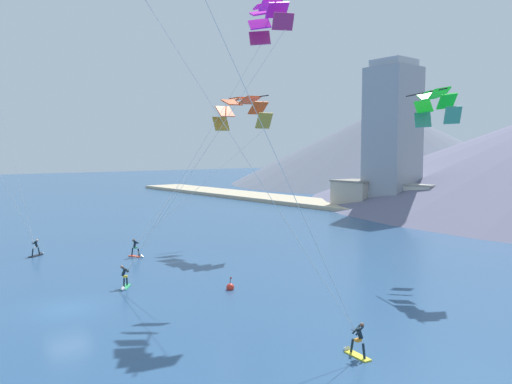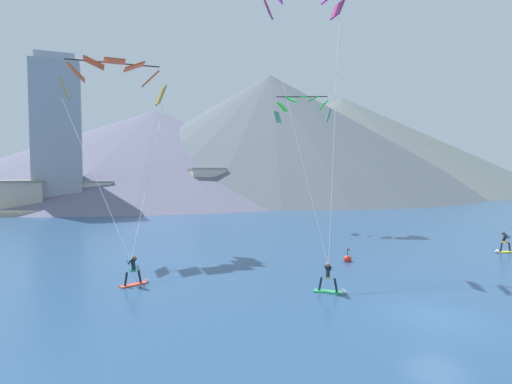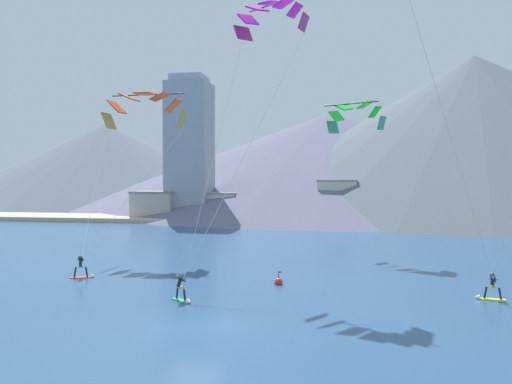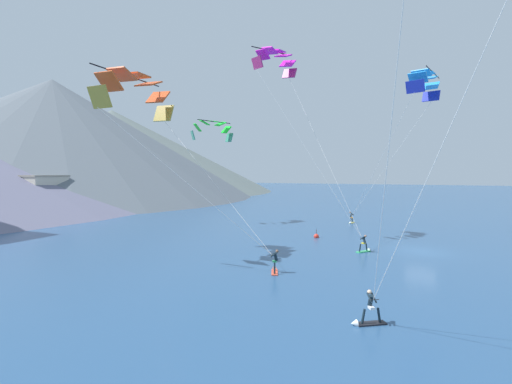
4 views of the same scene
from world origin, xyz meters
The scene contains 14 objects.
ground_plane centered at (0.00, 0.00, 0.00)m, with size 400.00×400.00×0.00m, color navy.
kitesurfer_near_lead centered at (-2.19, 4.68, 0.47)m, with size 1.61×1.40×1.68m.
kitesurfer_near_trail centered at (-17.78, 3.16, 0.46)m, with size 1.28×1.68×1.67m.
kitesurfer_mid_center centered at (-11.40, 10.06, 0.52)m, with size 1.77×0.98×1.75m.
kitesurfer_far_left centered at (15.61, 8.30, 0.47)m, with size 1.78×0.65×1.67m.
parafoil_kite_near_lead centered at (1.56, 14.69, 19.52)m, with size 6.77×11.83×19.41m.
parafoil_kite_mid_center centered at (-11.71, 22.29, 14.07)m, with size 8.23×13.14×14.04m.
parafoil_kite_distant_high_outer centered at (8.16, 26.65, 13.53)m, with size 5.92×4.62×2.96m.
race_marker_buoy centered at (2.75, 10.33, 0.16)m, with size 0.56×0.56×1.02m.
shoreline_strip centered at (0.00, 55.14, 0.35)m, with size 180.00×10.00×0.70m, color #BCAD8E.
shore_building_harbour_front centered at (-13.12, 58.49, 2.33)m, with size 5.61×4.24×4.64m.
shore_building_quay_east centered at (-23.85, 56.16, 2.45)m, with size 7.21×5.93×4.87m.
highrise_tower centered at (-18.51, 58.21, 11.91)m, with size 7.00×7.00×24.25m.
mountain_peak_east_shoulder centered at (-62.19, 115.65, 11.60)m, with size 93.42×93.42×23.20m.
Camera 1 is at (30.52, -9.82, 9.64)m, focal length 35.00 mm.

